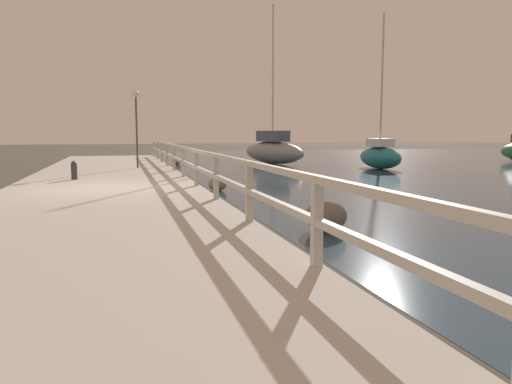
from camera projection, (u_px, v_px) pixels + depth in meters
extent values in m
plane|color=#4C473D|center=(104.00, 197.00, 12.22)|extent=(120.00, 120.00, 0.00)
cube|color=beige|center=(104.00, 193.00, 12.20)|extent=(4.75, 36.00, 0.23)
cube|color=beige|center=(317.00, 221.00, 4.97)|extent=(0.10, 0.10, 0.92)
cube|color=beige|center=(249.00, 191.00, 7.56)|extent=(0.10, 0.10, 0.92)
cube|color=beige|center=(216.00, 176.00, 10.14)|extent=(0.10, 0.10, 0.92)
cube|color=beige|center=(196.00, 167.00, 12.73)|extent=(0.10, 0.10, 0.92)
cube|color=beige|center=(183.00, 162.00, 15.32)|extent=(0.10, 0.10, 0.92)
cube|color=beige|center=(174.00, 157.00, 17.90)|extent=(0.10, 0.10, 0.92)
cube|color=beige|center=(167.00, 154.00, 20.49)|extent=(0.10, 0.10, 0.92)
cube|color=beige|center=(162.00, 152.00, 23.08)|extent=(0.10, 0.10, 0.92)
cube|color=beige|center=(157.00, 150.00, 25.66)|extent=(0.10, 0.10, 0.92)
cube|color=beige|center=(154.00, 148.00, 28.25)|extent=(0.10, 0.10, 0.92)
cube|color=beige|center=(196.00, 151.00, 12.68)|extent=(0.09, 32.50, 0.08)
cube|color=beige|center=(196.00, 167.00, 12.73)|extent=(0.09, 32.50, 0.08)
ellipsoid|color=slate|center=(218.00, 184.00, 13.52)|extent=(0.51, 0.46, 0.38)
ellipsoid|color=#666056|center=(326.00, 216.00, 7.97)|extent=(0.68, 0.61, 0.51)
ellipsoid|color=gray|center=(177.00, 161.00, 24.77)|extent=(0.48, 0.43, 0.36)
cylinder|color=#333338|center=(74.00, 172.00, 14.41)|extent=(0.17, 0.17, 0.43)
sphere|color=#333338|center=(74.00, 163.00, 14.38)|extent=(0.15, 0.15, 0.15)
cylinder|color=#514C47|center=(137.00, 133.00, 19.08)|extent=(0.07, 0.07, 2.69)
sphere|color=beige|center=(136.00, 94.00, 18.91)|extent=(0.26, 0.26, 0.26)
ellipsoid|color=#1E707A|center=(380.00, 158.00, 21.83)|extent=(1.21, 3.31, 0.96)
cube|color=silver|center=(380.00, 143.00, 21.75)|extent=(0.81, 1.30, 0.35)
cylinder|color=silver|center=(382.00, 81.00, 21.44)|extent=(0.09, 0.09, 5.65)
ellipsoid|color=gray|center=(273.00, 153.00, 25.51)|extent=(2.27, 5.81, 1.12)
cube|color=#4C566B|center=(273.00, 136.00, 25.41)|extent=(1.22, 2.32, 0.55)
cylinder|color=silver|center=(273.00, 74.00, 25.04)|extent=(0.09, 0.09, 6.76)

